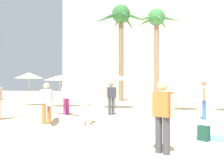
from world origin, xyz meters
TOP-DOWN VIEW (x-y plane):
  - ground at (0.00, 0.00)m, footprint 120.00×120.00m
  - hotel_pink at (4.44, 31.84)m, footprint 17.81×8.43m
  - hotel_tower_gray at (-10.54, 41.65)m, footprint 15.45×8.18m
  - palm_tree_far_left at (-3.38, 19.16)m, footprint 5.49×5.13m
  - palm_tree_center at (0.06, 18.76)m, footprint 4.34×4.14m
  - cafe_umbrella_1 at (2.41, 11.25)m, footprint 2.09×2.09m
  - cafe_umbrella_2 at (-6.12, 11.56)m, footprint 2.32×2.32m
  - cafe_umbrella_3 at (-2.00, 11.49)m, footprint 2.38×2.38m
  - cafe_umbrella_4 at (-8.82, 11.85)m, footprint 2.09×2.09m
  - backpack at (2.96, 1.76)m, footprint 0.35×0.34m
  - person_far_left at (-3.48, 6.72)m, footprint 2.84×1.86m
  - person_mid_left at (-2.81, 3.65)m, footprint 1.49×2.69m
  - person_near_right at (1.96, 0.07)m, footprint 0.57×0.38m
  - person_far_right at (-1.30, 4.24)m, footprint 0.53×0.96m
  - person_mid_right at (-1.19, 7.40)m, footprint 0.51×0.48m
  - person_near_left at (3.32, 6.66)m, footprint 0.27×0.61m

SIDE VIEW (x-z plane):
  - ground at x=0.00m, z-range 0.00..0.00m
  - backpack at x=2.96m, z-range -0.01..0.41m
  - person_far_right at x=-1.30m, z-range -0.14..0.77m
  - person_mid_left at x=-2.81m, z-range 0.08..1.71m
  - person_near_right at x=1.96m, z-range 0.08..1.72m
  - person_far_left at x=-3.48m, z-range 0.07..1.77m
  - person_mid_right at x=-1.19m, z-range 0.08..1.78m
  - person_near_left at x=3.32m, z-range 0.09..1.84m
  - cafe_umbrella_1 at x=2.41m, z-range 0.82..3.01m
  - cafe_umbrella_3 at x=-2.00m, z-range 0.94..3.20m
  - cafe_umbrella_2 at x=-6.12m, z-range 0.95..3.20m
  - cafe_umbrella_4 at x=-8.82m, z-range 1.03..3.53m
  - hotel_pink at x=4.44m, z-range 0.00..12.79m
  - palm_tree_center at x=0.06m, z-range 2.56..11.14m
  - palm_tree_far_left at x=-3.38m, z-range 2.87..12.20m
  - hotel_tower_gray at x=-10.54m, z-range 0.00..24.61m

